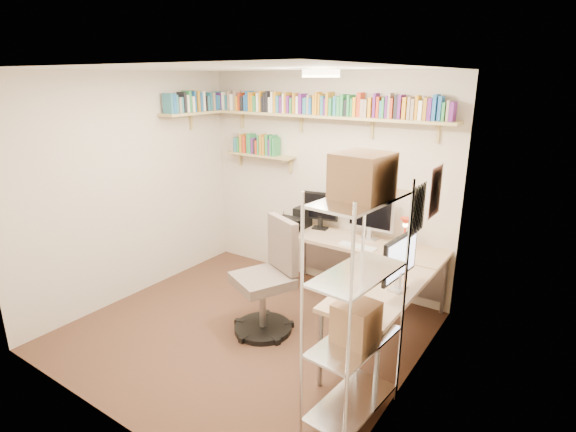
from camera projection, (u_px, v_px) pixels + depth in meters
name	position (u px, v px, depth m)	size (l,w,h in m)	color
ground	(245.00, 331.00, 4.50)	(3.20, 3.20, 0.00)	#42291C
room_shell	(241.00, 180.00, 4.04)	(3.24, 3.04, 2.52)	beige
wall_shelves	(285.00, 114.00, 5.14)	(3.12, 1.09, 0.79)	tan
corner_desk	(354.00, 250.00, 4.69)	(1.91, 1.86, 1.24)	tan
office_chair	(268.00, 285.00, 4.39)	(0.67, 0.68, 1.15)	black
wire_rack	(358.00, 262.00, 2.97)	(0.44, 0.80, 1.99)	silver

